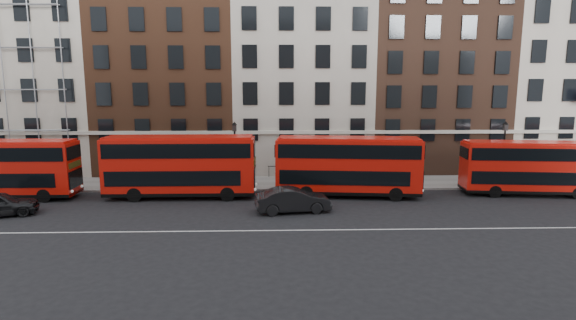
{
  "coord_description": "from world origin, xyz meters",
  "views": [
    {
      "loc": [
        -2.66,
        -27.17,
        8.42
      ],
      "look_at": [
        -1.7,
        5.0,
        3.0
      ],
      "focal_mm": 28.0,
      "sensor_mm": 36.0,
      "label": 1
    }
  ],
  "objects_px": {
    "bus_b": "(180,165)",
    "bus_c": "(347,165)",
    "bus_a": "(3,168)",
    "bus_d": "(529,167)",
    "car_front": "(293,200)"
  },
  "relations": [
    {
      "from": "car_front",
      "to": "bus_b",
      "type": "bearing_deg",
      "value": 54.89
    },
    {
      "from": "bus_a",
      "to": "bus_c",
      "type": "distance_m",
      "value": 25.55
    },
    {
      "from": "bus_a",
      "to": "car_front",
      "type": "xyz_separation_m",
      "value": [
        21.29,
        -4.14,
        -1.54
      ]
    },
    {
      "from": "bus_c",
      "to": "car_front",
      "type": "xyz_separation_m",
      "value": [
        -4.27,
        -4.14,
        -1.61
      ]
    },
    {
      "from": "bus_b",
      "to": "bus_c",
      "type": "bearing_deg",
      "value": -0.2
    },
    {
      "from": "bus_b",
      "to": "bus_c",
      "type": "distance_m",
      "value": 12.56
    },
    {
      "from": "bus_b",
      "to": "bus_d",
      "type": "bearing_deg",
      "value": -0.21
    },
    {
      "from": "bus_a",
      "to": "bus_c",
      "type": "xyz_separation_m",
      "value": [
        25.55,
        0.0,
        0.07
      ]
    },
    {
      "from": "bus_c",
      "to": "car_front",
      "type": "distance_m",
      "value": 6.16
    },
    {
      "from": "bus_c",
      "to": "bus_d",
      "type": "height_order",
      "value": "bus_c"
    },
    {
      "from": "car_front",
      "to": "bus_a",
      "type": "bearing_deg",
      "value": 70.42
    },
    {
      "from": "bus_b",
      "to": "bus_c",
      "type": "height_order",
      "value": "bus_b"
    },
    {
      "from": "bus_a",
      "to": "car_front",
      "type": "height_order",
      "value": "bus_a"
    },
    {
      "from": "bus_a",
      "to": "bus_d",
      "type": "distance_m",
      "value": 39.53
    },
    {
      "from": "bus_b",
      "to": "car_front",
      "type": "height_order",
      "value": "bus_b"
    }
  ]
}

